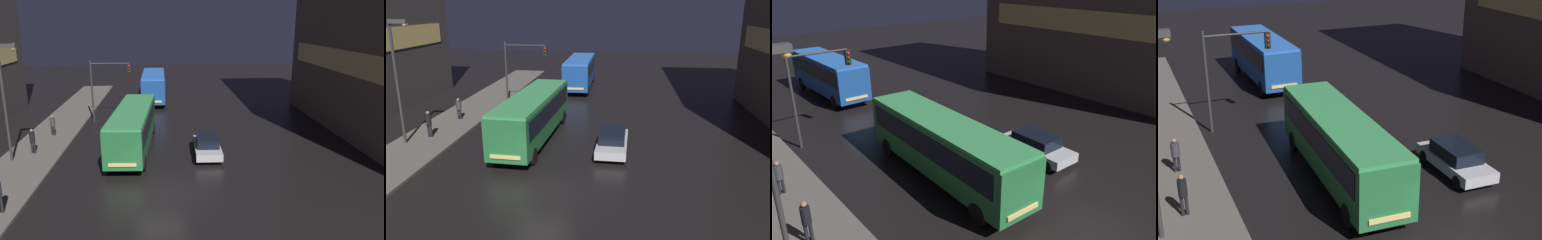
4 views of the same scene
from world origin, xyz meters
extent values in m
plane|color=black|center=(0.00, 0.00, 0.00)|extent=(120.00, 120.00, 0.00)
cube|color=#56514C|center=(-9.00, 10.00, 0.07)|extent=(4.00, 48.00, 0.15)
cube|color=#EAC66B|center=(14.56, 9.98, 6.05)|extent=(0.24, 19.68, 1.80)
cube|color=#236B38|center=(-2.02, 7.23, 1.75)|extent=(2.92, 10.82, 2.40)
cube|color=black|center=(-2.02, 7.23, 2.20)|extent=(2.94, 9.96, 1.10)
cube|color=#399252|center=(-2.02, 7.23, 3.03)|extent=(2.86, 10.60, 0.16)
cube|color=#F4CC72|center=(-2.28, 1.87, 0.95)|extent=(1.68, 0.18, 0.20)
cylinder|color=black|center=(-1.12, 3.23, 0.50)|extent=(0.30, 1.01, 1.00)
cylinder|color=black|center=(-3.31, 3.34, 0.50)|extent=(0.30, 1.01, 1.00)
cylinder|color=black|center=(-0.73, 11.13, 0.50)|extent=(0.30, 1.01, 1.00)
cylinder|color=black|center=(-2.92, 11.24, 0.50)|extent=(0.30, 1.01, 1.00)
cube|color=#194793|center=(-0.95, 24.23, 1.82)|extent=(2.61, 9.78, 2.55)
cube|color=black|center=(-0.95, 24.23, 2.35)|extent=(2.66, 9.00, 1.10)
cube|color=blue|center=(-0.95, 24.23, 3.18)|extent=(2.55, 9.58, 0.16)
cube|color=#F4CC72|center=(-0.90, 19.34, 0.95)|extent=(1.75, 0.12, 0.20)
cylinder|color=black|center=(0.24, 20.77, 0.50)|extent=(0.26, 1.00, 1.00)
cylinder|color=black|center=(-2.07, 20.75, 0.50)|extent=(0.26, 1.00, 1.00)
cylinder|color=black|center=(0.17, 27.72, 0.50)|extent=(0.26, 1.00, 1.00)
cylinder|color=black|center=(-2.14, 27.70, 0.50)|extent=(0.26, 1.00, 1.00)
cube|color=#B7B7BC|center=(3.23, 5.70, 0.55)|extent=(1.90, 4.41, 0.50)
cube|color=black|center=(3.23, 5.70, 1.10)|extent=(1.57, 2.44, 0.61)
cylinder|color=black|center=(3.99, 4.20, 0.32)|extent=(0.22, 0.65, 0.64)
cylinder|color=black|center=(2.38, 4.25, 0.32)|extent=(0.22, 0.65, 0.64)
cylinder|color=black|center=(4.08, 7.15, 0.32)|extent=(0.22, 0.65, 0.64)
cylinder|color=black|center=(2.47, 7.20, 0.32)|extent=(0.22, 0.65, 0.64)
cylinder|color=black|center=(-9.09, 6.55, 0.58)|extent=(0.14, 0.14, 0.86)
cylinder|color=black|center=(-8.91, 6.55, 0.58)|extent=(0.14, 0.14, 0.86)
cylinder|color=black|center=(-9.00, 6.55, 1.36)|extent=(0.41, 0.41, 0.71)
sphere|color=#8C664C|center=(-9.00, 6.55, 1.83)|extent=(0.22, 0.22, 0.22)
cylinder|color=black|center=(-8.88, 10.75, 0.54)|extent=(0.14, 0.14, 0.79)
cylinder|color=black|center=(-8.70, 10.75, 0.54)|extent=(0.14, 0.14, 0.79)
cylinder|color=#333338|center=(-8.79, 10.75, 1.27)|extent=(0.51, 0.51, 0.66)
sphere|color=#8C664C|center=(-8.79, 10.75, 1.71)|extent=(0.22, 0.22, 0.22)
cylinder|color=black|center=(-7.74, -1.93, 0.59)|extent=(0.14, 0.14, 0.87)
cylinder|color=#2D2D2D|center=(-6.36, 15.47, 2.85)|extent=(0.16, 0.16, 5.70)
cylinder|color=#2D2D2D|center=(-4.63, 15.47, 5.40)|extent=(3.48, 0.12, 0.12)
cube|color=black|center=(-2.89, 15.47, 4.90)|extent=(0.30, 0.24, 0.90)
sphere|color=red|center=(-2.89, 15.33, 5.18)|extent=(0.18, 0.18, 0.18)
sphere|color=#3B2B07|center=(-2.89, 15.33, 4.90)|extent=(0.18, 0.18, 0.18)
sphere|color=black|center=(-2.89, 15.33, 4.62)|extent=(0.18, 0.18, 0.18)
cylinder|color=#2D2D2D|center=(-10.02, 5.29, 4.01)|extent=(0.18, 0.18, 7.72)
cube|color=#383838|center=(-9.42, 5.29, 7.72)|extent=(1.10, 0.36, 0.24)
sphere|color=#F4CC72|center=(-9.02, 5.29, 7.57)|extent=(0.32, 0.32, 0.32)
camera|label=1|loc=(0.31, -19.09, 9.35)|focal=35.00mm
camera|label=2|loc=(3.76, -15.77, 8.53)|focal=35.00mm
camera|label=3|loc=(-12.03, -5.98, 9.70)|focal=35.00mm
camera|label=4|loc=(-10.47, -13.13, 11.26)|focal=50.00mm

